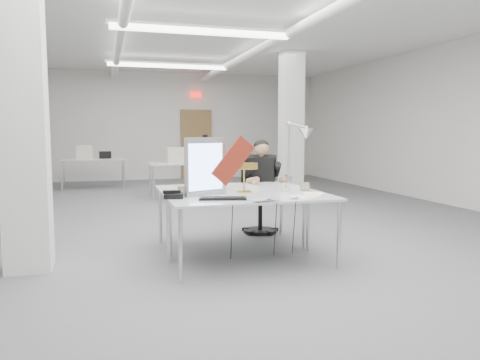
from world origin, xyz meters
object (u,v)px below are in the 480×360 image
object	(u,v)px
bankers_lamp	(244,177)
architect_lamp	(296,147)
desk_phone	(174,196)
laptop	(269,201)
beige_monitor	(207,174)
office_chair	(260,194)
monitor	(205,167)
seated_person	(262,171)
desk_main	(252,198)

from	to	relation	value
bankers_lamp	architect_lamp	world-z (taller)	architect_lamp
bankers_lamp	desk_phone	size ratio (longest dim) A/B	1.84
laptop	beige_monitor	distance (m)	1.35
office_chair	monitor	bearing A→B (deg)	-106.03
monitor	architect_lamp	bearing A→B (deg)	-1.10
office_chair	desk_phone	xyz separation A→B (m)	(-1.43, -1.40, 0.21)
architect_lamp	bankers_lamp	bearing A→B (deg)	-159.39
monitor	beige_monitor	bearing A→B (deg)	52.83
beige_monitor	seated_person	bearing A→B (deg)	52.75
seated_person	monitor	world-z (taller)	monitor
office_chair	desk_phone	size ratio (longest dim) A/B	5.73
office_chair	beige_monitor	distance (m)	1.16
office_chair	seated_person	world-z (taller)	seated_person
seated_person	desk_phone	xyz separation A→B (m)	(-1.43, -1.35, -0.12)
monitor	laptop	distance (m)	0.87
bankers_lamp	desk_phone	xyz separation A→B (m)	(-0.83, -0.20, -0.16)
bankers_lamp	architect_lamp	xyz separation A→B (m)	(0.83, 0.45, 0.32)
seated_person	desk_phone	size ratio (longest dim) A/B	4.25
beige_monitor	architect_lamp	xyz separation A→B (m)	(1.14, -0.11, 0.33)
bankers_lamp	desk_phone	bearing A→B (deg)	-145.10
seated_person	monitor	size ratio (longest dim) A/B	1.32
seated_person	architect_lamp	distance (m)	0.81
bankers_lamp	seated_person	bearing A→B (deg)	83.47
monitor	architect_lamp	world-z (taller)	architect_lamp
office_chair	desk_phone	distance (m)	2.02
office_chair	desk_phone	bearing A→B (deg)	-111.85
architect_lamp	monitor	bearing A→B (deg)	-165.62
desk_main	laptop	size ratio (longest dim) A/B	5.87
bankers_lamp	desk_main	bearing A→B (deg)	-69.30
desk_phone	laptop	bearing A→B (deg)	-20.31
desk_main	monitor	world-z (taller)	monitor
monitor	desk_phone	world-z (taller)	monitor
bankers_lamp	architect_lamp	distance (m)	1.00
seated_person	laptop	size ratio (longest dim) A/B	2.73
monitor	bankers_lamp	size ratio (longest dim) A/B	1.74
monitor	bankers_lamp	distance (m)	0.49
monitor	beige_monitor	world-z (taller)	monitor
desk_phone	seated_person	bearing A→B (deg)	53.75
laptop	office_chair	bearing A→B (deg)	61.34
laptop	architect_lamp	world-z (taller)	architect_lamp
seated_person	beige_monitor	world-z (taller)	seated_person
seated_person	office_chair	bearing A→B (deg)	113.80
desk_main	office_chair	distance (m)	1.64
desk_phone	monitor	bearing A→B (deg)	28.99
office_chair	seated_person	size ratio (longest dim) A/B	1.35
seated_person	monitor	bearing A→B (deg)	-107.16
seated_person	architect_lamp	size ratio (longest dim) A/B	0.84
office_chair	architect_lamp	xyz separation A→B (m)	(0.23, -0.74, 0.69)
laptop	desk_phone	xyz separation A→B (m)	(-0.87, 0.52, 0.01)
architect_lamp	seated_person	bearing A→B (deg)	100.30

